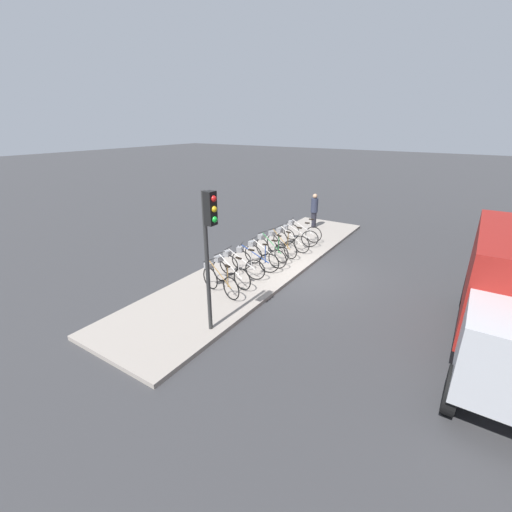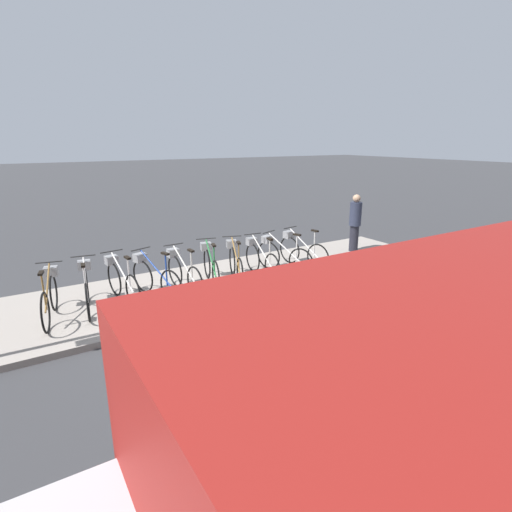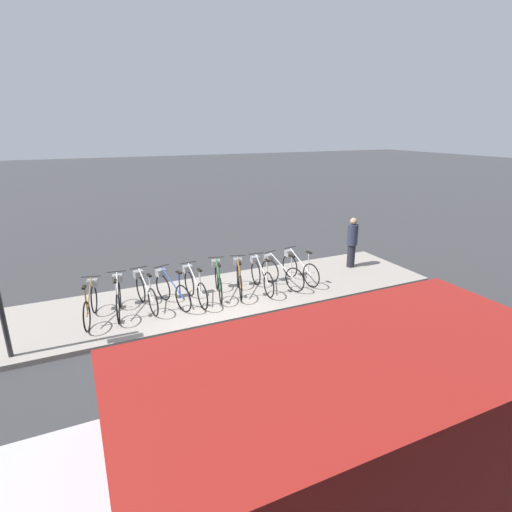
% 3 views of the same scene
% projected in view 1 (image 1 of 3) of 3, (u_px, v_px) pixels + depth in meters
% --- Properties ---
extents(ground_plane, '(120.00, 120.00, 0.00)m').
position_uv_depth(ground_plane, '(302.00, 274.00, 12.11)').
color(ground_plane, '#38383A').
extents(sidewalk, '(13.47, 3.08, 0.12)m').
position_uv_depth(sidewalk, '(265.00, 263.00, 12.87)').
color(sidewalk, '#9E9389').
rests_on(sidewalk, ground_plane).
extents(parked_bicycle_0, '(0.54, 1.68, 1.05)m').
position_uv_depth(parked_bicycle_0, '(218.00, 279.00, 10.33)').
color(parked_bicycle_0, black).
rests_on(parked_bicycle_0, sidewalk).
extents(parked_bicycle_1, '(0.46, 1.70, 1.05)m').
position_uv_depth(parked_bicycle_1, '(229.00, 271.00, 10.88)').
color(parked_bicycle_1, black).
rests_on(parked_bicycle_1, sidewalk).
extents(parked_bicycle_2, '(0.46, 1.70, 1.05)m').
position_uv_depth(parked_bicycle_2, '(239.00, 264.00, 11.44)').
color(parked_bicycle_2, black).
rests_on(parked_bicycle_2, sidewalk).
extents(parked_bicycle_3, '(0.65, 1.64, 1.05)m').
position_uv_depth(parked_bicycle_3, '(253.00, 259.00, 11.88)').
color(parked_bicycle_3, black).
rests_on(parked_bicycle_3, sidewalk).
extents(parked_bicycle_4, '(0.46, 1.71, 1.05)m').
position_uv_depth(parked_bicycle_4, '(263.00, 254.00, 12.35)').
color(parked_bicycle_4, black).
rests_on(parked_bicycle_4, sidewalk).
extents(parked_bicycle_5, '(0.56, 1.67, 1.05)m').
position_uv_depth(parked_bicycle_5, '(270.00, 247.00, 12.98)').
color(parked_bicycle_5, black).
rests_on(parked_bicycle_5, sidewalk).
extents(parked_bicycle_6, '(0.66, 1.63, 1.05)m').
position_uv_depth(parked_bicycle_6, '(280.00, 244.00, 13.39)').
color(parked_bicycle_6, black).
rests_on(parked_bicycle_6, sidewalk).
extents(parked_bicycle_7, '(0.46, 1.71, 1.05)m').
position_uv_depth(parked_bicycle_7, '(289.00, 239.00, 13.86)').
color(parked_bicycle_7, black).
rests_on(parked_bicycle_7, sidewalk).
extents(parked_bicycle_8, '(0.66, 1.63, 1.05)m').
position_uv_depth(parked_bicycle_8, '(296.00, 235.00, 14.34)').
color(parked_bicycle_8, black).
rests_on(parked_bicycle_8, sidewalk).
extents(parked_bicycle_9, '(0.46, 1.69, 1.05)m').
position_uv_depth(parked_bicycle_9, '(301.00, 231.00, 14.95)').
color(parked_bicycle_9, black).
rests_on(parked_bicycle_9, sidewalk).
extents(pedestrian, '(0.34, 0.34, 1.67)m').
position_uv_depth(pedestrian, '(314.00, 210.00, 16.77)').
color(pedestrian, '#23232D').
rests_on(pedestrian, sidewalk).
extents(traffic_light, '(0.24, 0.40, 3.50)m').
position_uv_depth(traffic_light, '(209.00, 234.00, 7.71)').
color(traffic_light, '#2D2D2D').
rests_on(traffic_light, sidewalk).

